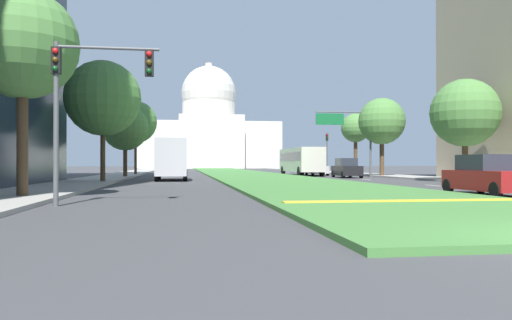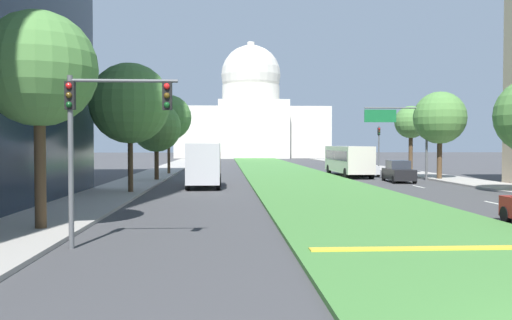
{
  "view_description": "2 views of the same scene",
  "coord_description": "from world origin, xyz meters",
  "px_view_note": "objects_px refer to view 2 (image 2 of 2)",
  "views": [
    {
      "loc": [
        -7.07,
        -6.83,
        1.37
      ],
      "look_at": [
        2.29,
        55.93,
        1.74
      ],
      "focal_mm": 34.91,
      "sensor_mm": 36.0,
      "label": 1
    },
    {
      "loc": [
        -6.39,
        -7.02,
        3.14
      ],
      "look_at": [
        -2.94,
        53.14,
        1.4
      ],
      "focal_mm": 38.28,
      "sensor_mm": 36.0,
      "label": 2
    }
  ],
  "objects_px": {
    "box_truck_delivery": "(204,165)",
    "city_bus": "(348,158)",
    "traffic_light_near_left": "(99,123)",
    "street_tree_left_distant": "(169,118)",
    "overhead_guide_sign": "(403,127)",
    "street_tree_right_distant": "(411,123)",
    "street_tree_left_far": "(156,127)",
    "sedan_distant": "(366,168)",
    "street_tree_left_near": "(39,70)",
    "sedan_midblock": "(398,172)",
    "traffic_light_far_right": "(379,143)",
    "street_tree_right_far": "(440,118)",
    "capitol_building": "(251,117)",
    "street_tree_left_mid": "(130,103)"
  },
  "relations": [
    {
      "from": "street_tree_left_near",
      "to": "sedan_distant",
      "type": "xyz_separation_m",
      "value": [
        20.66,
        33.71,
        -5.0
      ]
    },
    {
      "from": "box_truck_delivery",
      "to": "traffic_light_near_left",
      "type": "bearing_deg",
      "value": -95.72
    },
    {
      "from": "street_tree_left_mid",
      "to": "sedan_midblock",
      "type": "distance_m",
      "value": 23.05
    },
    {
      "from": "street_tree_left_near",
      "to": "street_tree_left_far",
      "type": "xyz_separation_m",
      "value": [
        0.79,
        26.86,
        -1.21
      ]
    },
    {
      "from": "city_bus",
      "to": "capitol_building",
      "type": "bearing_deg",
      "value": 94.11
    },
    {
      "from": "street_tree_left_distant",
      "to": "sedan_distant",
      "type": "bearing_deg",
      "value": -8.32
    },
    {
      "from": "street_tree_left_near",
      "to": "sedan_distant",
      "type": "height_order",
      "value": "street_tree_left_near"
    },
    {
      "from": "traffic_light_far_right",
      "to": "street_tree_left_mid",
      "type": "xyz_separation_m",
      "value": [
        -23.33,
        -26.0,
        2.39
      ]
    },
    {
      "from": "sedan_midblock",
      "to": "city_bus",
      "type": "height_order",
      "value": "city_bus"
    },
    {
      "from": "traffic_light_far_right",
      "to": "overhead_guide_sign",
      "type": "relative_size",
      "value": 0.8
    },
    {
      "from": "overhead_guide_sign",
      "to": "street_tree_left_distant",
      "type": "distance_m",
      "value": 23.43
    },
    {
      "from": "street_tree_right_distant",
      "to": "box_truck_delivery",
      "type": "height_order",
      "value": "street_tree_right_distant"
    },
    {
      "from": "capitol_building",
      "to": "sedan_distant",
      "type": "bearing_deg",
      "value": -84.42
    },
    {
      "from": "street_tree_right_distant",
      "to": "city_bus",
      "type": "bearing_deg",
      "value": -159.52
    },
    {
      "from": "traffic_light_far_right",
      "to": "street_tree_left_far",
      "type": "distance_m",
      "value": 27.12
    },
    {
      "from": "street_tree_right_distant",
      "to": "city_bus",
      "type": "xyz_separation_m",
      "value": [
        -7.19,
        -2.69,
        -3.61
      ]
    },
    {
      "from": "sedan_distant",
      "to": "box_truck_delivery",
      "type": "bearing_deg",
      "value": -137.62
    },
    {
      "from": "street_tree_right_distant",
      "to": "box_truck_delivery",
      "type": "distance_m",
      "value": 26.64
    },
    {
      "from": "city_bus",
      "to": "street_tree_right_distant",
      "type": "bearing_deg",
      "value": 20.48
    },
    {
      "from": "street_tree_right_far",
      "to": "street_tree_left_far",
      "type": "bearing_deg",
      "value": 179.83
    },
    {
      "from": "street_tree_left_mid",
      "to": "sedan_distant",
      "type": "height_order",
      "value": "street_tree_left_mid"
    },
    {
      "from": "street_tree_left_distant",
      "to": "sedan_distant",
      "type": "height_order",
      "value": "street_tree_left_distant"
    },
    {
      "from": "traffic_light_near_left",
      "to": "city_bus",
      "type": "xyz_separation_m",
      "value": [
        15.87,
        36.31,
        -2.03
      ]
    },
    {
      "from": "street_tree_left_distant",
      "to": "street_tree_left_near",
      "type": "bearing_deg",
      "value": -91.3
    },
    {
      "from": "street_tree_left_near",
      "to": "sedan_midblock",
      "type": "xyz_separation_m",
      "value": [
        20.97,
        24.58,
        -4.95
      ]
    },
    {
      "from": "street_tree_left_distant",
      "to": "overhead_guide_sign",
      "type": "bearing_deg",
      "value": -24.85
    },
    {
      "from": "street_tree_left_far",
      "to": "traffic_light_far_right",
      "type": "bearing_deg",
      "value": 31.15
    },
    {
      "from": "traffic_light_far_right",
      "to": "street_tree_left_distant",
      "type": "xyz_separation_m",
      "value": [
        -23.14,
        -4.26,
        2.56
      ]
    },
    {
      "from": "street_tree_left_mid",
      "to": "street_tree_left_distant",
      "type": "relative_size",
      "value": 1.0
    },
    {
      "from": "overhead_guide_sign",
      "to": "street_tree_left_near",
      "type": "relative_size",
      "value": 0.83
    },
    {
      "from": "street_tree_left_far",
      "to": "sedan_distant",
      "type": "bearing_deg",
      "value": 19.04
    },
    {
      "from": "traffic_light_near_left",
      "to": "street_tree_right_distant",
      "type": "relative_size",
      "value": 0.73
    },
    {
      "from": "traffic_light_near_left",
      "to": "street_tree_left_distant",
      "type": "xyz_separation_m",
      "value": [
        -1.98,
        39.84,
        2.07
      ]
    },
    {
      "from": "street_tree_left_near",
      "to": "sedan_distant",
      "type": "relative_size",
      "value": 1.87
    },
    {
      "from": "sedan_midblock",
      "to": "box_truck_delivery",
      "type": "relative_size",
      "value": 0.71
    },
    {
      "from": "street_tree_left_far",
      "to": "city_bus",
      "type": "xyz_separation_m",
      "value": [
        17.89,
        6.22,
        -2.81
      ]
    },
    {
      "from": "street_tree_left_mid",
      "to": "city_bus",
      "type": "height_order",
      "value": "street_tree_left_mid"
    },
    {
      "from": "capitol_building",
      "to": "traffic_light_near_left",
      "type": "relative_size",
      "value": 6.85
    },
    {
      "from": "overhead_guide_sign",
      "to": "street_tree_left_mid",
      "type": "height_order",
      "value": "street_tree_left_mid"
    },
    {
      "from": "traffic_light_far_right",
      "to": "street_tree_right_far",
      "type": "distance_m",
      "value": 14.31
    },
    {
      "from": "street_tree_left_near",
      "to": "street_tree_left_mid",
      "type": "bearing_deg",
      "value": 87.53
    },
    {
      "from": "traffic_light_far_right",
      "to": "overhead_guide_sign",
      "type": "distance_m",
      "value": 14.28
    },
    {
      "from": "street_tree_right_distant",
      "to": "sedan_midblock",
      "type": "relative_size",
      "value": 1.58
    },
    {
      "from": "city_bus",
      "to": "street_tree_left_mid",
      "type": "bearing_deg",
      "value": -134.73
    },
    {
      "from": "box_truck_delivery",
      "to": "city_bus",
      "type": "relative_size",
      "value": 0.58
    },
    {
      "from": "street_tree_left_far",
      "to": "city_bus",
      "type": "bearing_deg",
      "value": 19.18
    },
    {
      "from": "traffic_light_near_left",
      "to": "street_tree_left_near",
      "type": "bearing_deg",
      "value": 131.04
    },
    {
      "from": "box_truck_delivery",
      "to": "capitol_building",
      "type": "bearing_deg",
      "value": 85.15
    },
    {
      "from": "street_tree_left_near",
      "to": "box_truck_delivery",
      "type": "relative_size",
      "value": 1.23
    },
    {
      "from": "street_tree_right_distant",
      "to": "sedan_midblock",
      "type": "xyz_separation_m",
      "value": [
        -4.9,
        -11.18,
        -4.54
      ]
    }
  ]
}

